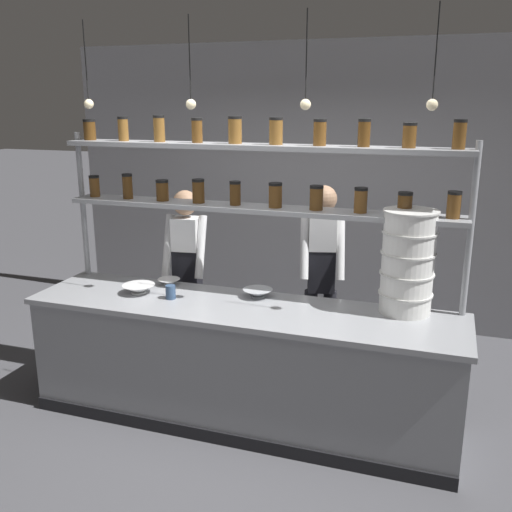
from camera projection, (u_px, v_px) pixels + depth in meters
ground_plane at (242, 419)px, 4.38m from camera, size 40.00×40.00×0.00m
back_wall at (316, 185)px, 6.15m from camera, size 5.60×0.12×2.96m
prep_counter at (241, 364)px, 4.26m from camera, size 3.20×0.76×0.92m
spice_shelf_unit at (257, 182)px, 4.21m from camera, size 3.09×0.28×2.25m
chef_left at (187, 271)px, 4.90m from camera, size 0.39×0.31×1.64m
chef_center at (321, 272)px, 4.72m from camera, size 0.41×0.34×1.71m
container_stack at (408, 262)px, 3.93m from camera, size 0.38×0.38×0.73m
prep_bowl_near_left at (139, 289)px, 4.40m from camera, size 0.25×0.25×0.07m
prep_bowl_center_front at (169, 282)px, 4.61m from camera, size 0.18×0.18×0.05m
prep_bowl_center_back at (258, 293)px, 4.32m from camera, size 0.23×0.23×0.06m
serving_cup_front at (171, 292)px, 4.28m from camera, size 0.08×0.08×0.11m
pendant_light_row at (245, 100)px, 3.74m from camera, size 2.45×0.07×0.61m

